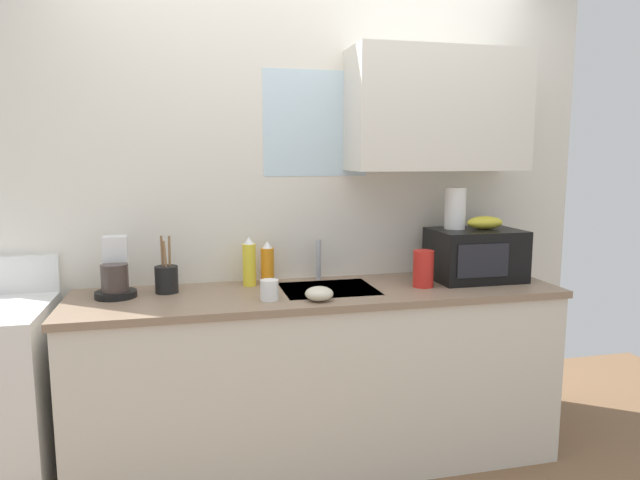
{
  "coord_description": "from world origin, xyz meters",
  "views": [
    {
      "loc": [
        -0.63,
        -2.65,
        1.55
      ],
      "look_at": [
        0.0,
        0.0,
        1.15
      ],
      "focal_mm": 31.73,
      "sensor_mm": 36.0,
      "label": 1
    }
  ],
  "objects": [
    {
      "name": "sink_faucet",
      "position": [
        0.05,
        0.24,
        1.01
      ],
      "size": [
        0.03,
        0.03,
        0.22
      ],
      "primitive_type": "cylinder",
      "color": "#B2B5BA",
      "rests_on": "counter_unit"
    },
    {
      "name": "dish_soap_bottle_orange",
      "position": [
        -0.23,
        0.2,
        1.0
      ],
      "size": [
        0.07,
        0.07,
        0.22
      ],
      "color": "orange",
      "rests_on": "counter_unit"
    },
    {
      "name": "paper_towel_roll",
      "position": [
        0.76,
        0.1,
        1.28
      ],
      "size": [
        0.11,
        0.11,
        0.22
      ],
      "primitive_type": "cylinder",
      "color": "white",
      "rests_on": "microwave"
    },
    {
      "name": "mug_white",
      "position": [
        -0.27,
        -0.14,
        0.95
      ],
      "size": [
        0.08,
        0.08,
        0.09
      ],
      "primitive_type": "cylinder",
      "color": "white",
      "rests_on": "counter_unit"
    },
    {
      "name": "counter_unit",
      "position": [
        0.0,
        0.0,
        0.46
      ],
      "size": [
        2.4,
        0.63,
        0.9
      ],
      "color": "silver",
      "rests_on": "ground"
    },
    {
      "name": "microwave",
      "position": [
        0.86,
        0.05,
        1.04
      ],
      "size": [
        0.46,
        0.35,
        0.27
      ],
      "color": "black",
      "rests_on": "counter_unit"
    },
    {
      "name": "small_bowl",
      "position": [
        -0.05,
        -0.2,
        0.93
      ],
      "size": [
        0.13,
        0.13,
        0.06
      ],
      "primitive_type": "ellipsoid",
      "color": "beige",
      "rests_on": "counter_unit"
    },
    {
      "name": "dish_soap_bottle_yellow",
      "position": [
        -0.33,
        0.18,
        1.02
      ],
      "size": [
        0.07,
        0.07,
        0.25
      ],
      "color": "yellow",
      "rests_on": "counter_unit"
    },
    {
      "name": "cereal_canister",
      "position": [
        0.52,
        -0.05,
        0.99
      ],
      "size": [
        0.1,
        0.1,
        0.19
      ],
      "primitive_type": "cylinder",
      "color": "red",
      "rests_on": "counter_unit"
    },
    {
      "name": "coffee_maker",
      "position": [
        -0.96,
        0.11,
        1.0
      ],
      "size": [
        0.19,
        0.21,
        0.28
      ],
      "color": "black",
      "rests_on": "counter_unit"
    },
    {
      "name": "utensil_crock",
      "position": [
        -0.73,
        0.12,
        0.97
      ],
      "size": [
        0.11,
        0.11,
        0.28
      ],
      "color": "black",
      "rests_on": "counter_unit"
    },
    {
      "name": "kitchen_wall_assembly",
      "position": [
        0.13,
        0.31,
        1.36
      ],
      "size": [
        3.17,
        0.42,
        2.5
      ],
      "color": "silver",
      "rests_on": "ground"
    },
    {
      "name": "banana_bunch",
      "position": [
        0.91,
        0.05,
        1.2
      ],
      "size": [
        0.2,
        0.11,
        0.07
      ],
      "primitive_type": "ellipsoid",
      "color": "gold",
      "rests_on": "microwave"
    }
  ]
}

